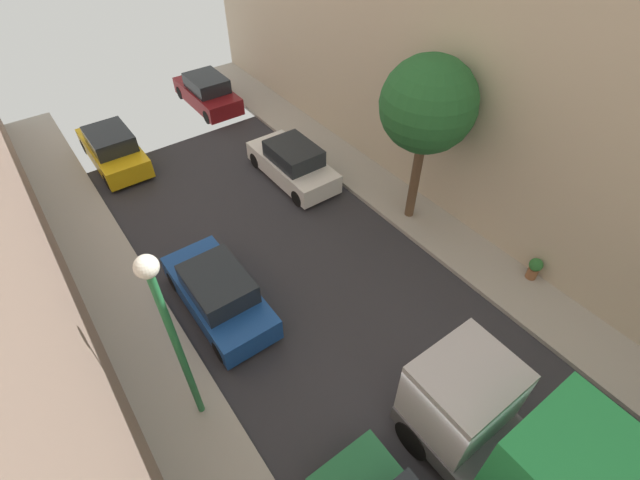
{
  "coord_description": "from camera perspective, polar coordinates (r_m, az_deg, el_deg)",
  "views": [
    {
      "loc": [
        -5.32,
        -2.12,
        11.01
      ],
      "look_at": [
        1.13,
        6.71,
        0.5
      ],
      "focal_mm": 25.61,
      "sensor_mm": 36.0,
      "label": 1
    }
  ],
  "objects": [
    {
      "name": "street_tree_1",
      "position": [
        14.64,
        13.35,
        16.02
      ],
      "size": [
        2.97,
        2.97,
        5.8
      ],
      "color": "brown",
      "rests_on": "sidewalk_right"
    },
    {
      "name": "lamp_post",
      "position": [
        9.45,
        -18.41,
        -9.88
      ],
      "size": [
        0.44,
        0.44,
        5.41
      ],
      "color": "#26723F",
      "rests_on": "sidewalk_left"
    },
    {
      "name": "parked_car_right_1",
      "position": [
        18.28,
        -3.43,
        9.53
      ],
      "size": [
        1.78,
        4.2,
        1.57
      ],
      "color": "white",
      "rests_on": "ground"
    },
    {
      "name": "potted_plant_0",
      "position": [
        15.67,
        25.24,
        -3.15
      ],
      "size": [
        0.42,
        0.42,
        0.77
      ],
      "color": "brown",
      "rests_on": "sidewalk_right"
    },
    {
      "name": "sidewalk_right",
      "position": [
        15.19,
        28.2,
        -9.39
      ],
      "size": [
        2.0,
        44.0,
        0.15
      ],
      "primitive_type": "cube",
      "color": "#A8A399",
      "rests_on": "ground"
    },
    {
      "name": "parked_car_right_2",
      "position": [
        24.18,
        -13.89,
        17.46
      ],
      "size": [
        1.78,
        4.2,
        1.57
      ],
      "color": "maroon",
      "rests_on": "ground"
    },
    {
      "name": "ground",
      "position": [
        12.41,
        15.3,
        -21.63
      ],
      "size": [
        32.0,
        32.0,
        0.0
      ],
      "primitive_type": "plane",
      "color": "#2D2D33"
    },
    {
      "name": "parked_car_left_2",
      "position": [
        13.65,
        -12.54,
        -6.52
      ],
      "size": [
        1.78,
        4.2,
        1.57
      ],
      "color": "#194799",
      "rests_on": "ground"
    },
    {
      "name": "parked_car_left_3",
      "position": [
        20.93,
        -24.46,
        10.31
      ],
      "size": [
        1.78,
        4.2,
        1.57
      ],
      "color": "gold",
      "rests_on": "ground"
    }
  ]
}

